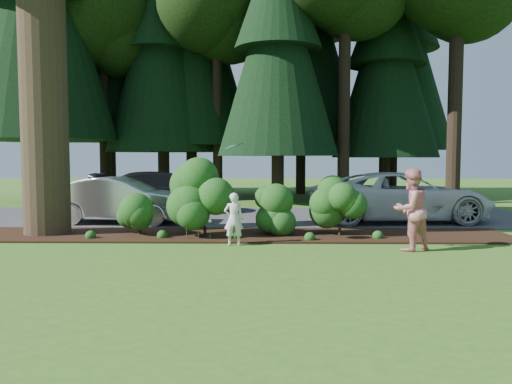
# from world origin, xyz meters

# --- Properties ---
(ground) EXTENTS (80.00, 80.00, 0.00)m
(ground) POSITION_xyz_m (0.00, 0.00, 0.00)
(ground) COLOR #2F641C
(ground) RESTS_ON ground
(mulch_bed) EXTENTS (16.00, 2.50, 0.05)m
(mulch_bed) POSITION_xyz_m (0.00, 3.25, 0.03)
(mulch_bed) COLOR black
(mulch_bed) RESTS_ON ground
(driveway) EXTENTS (22.00, 6.00, 0.03)m
(driveway) POSITION_xyz_m (0.00, 7.50, 0.01)
(driveway) COLOR #38383A
(driveway) RESTS_ON ground
(shrub_row) EXTENTS (6.53, 1.60, 1.61)m
(shrub_row) POSITION_xyz_m (0.77, 3.14, 0.81)
(shrub_row) COLOR #1C4816
(shrub_row) RESTS_ON ground
(lily_cluster) EXTENTS (0.69, 0.09, 0.57)m
(lily_cluster) POSITION_xyz_m (-0.30, 2.40, 0.50)
(lily_cluster) COLOR #1C4816
(lily_cluster) RESTS_ON ground
(tree_wall) EXTENTS (25.66, 12.15, 17.09)m
(tree_wall) POSITION_xyz_m (0.25, 16.38, 9.50)
(tree_wall) COLOR black
(tree_wall) RESTS_ON ground
(car_silver_wagon) EXTENTS (4.52, 1.81, 1.46)m
(car_silver_wagon) POSITION_xyz_m (-3.19, 5.64, 0.76)
(car_silver_wagon) COLOR silver
(car_silver_wagon) RESTS_ON driveway
(car_white_suv) EXTENTS (5.99, 3.08, 1.62)m
(car_white_suv) POSITION_xyz_m (5.84, 6.20, 0.84)
(car_white_suv) COLOR silver
(car_white_suv) RESTS_ON driveway
(car_dark_suv) EXTENTS (5.65, 3.06, 1.56)m
(car_dark_suv) POSITION_xyz_m (-2.44, 8.86, 0.81)
(car_dark_suv) COLOR black
(car_dark_suv) RESTS_ON driveway
(child) EXTENTS (0.49, 0.35, 1.28)m
(child) POSITION_xyz_m (0.64, 1.80, 0.64)
(child) COLOR silver
(child) RESTS_ON ground
(adult) EXTENTS (1.14, 1.06, 1.88)m
(adult) POSITION_xyz_m (4.72, 1.22, 0.94)
(adult) COLOR red
(adult) RESTS_ON ground
(frisbee) EXTENTS (0.45, 0.47, 0.17)m
(frisbee) POSITION_xyz_m (0.67, 1.76, 2.40)
(frisbee) COLOR #176E83
(frisbee) RESTS_ON ground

